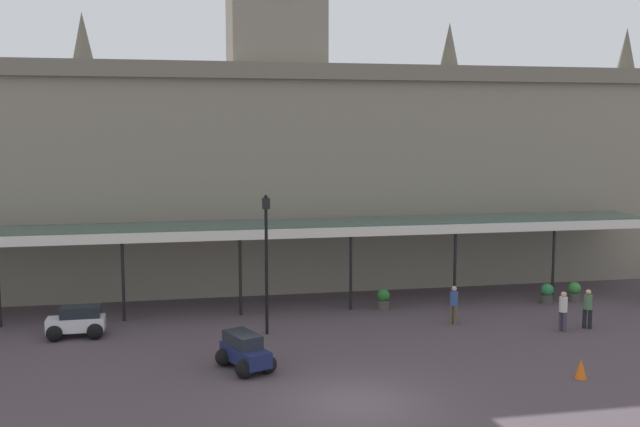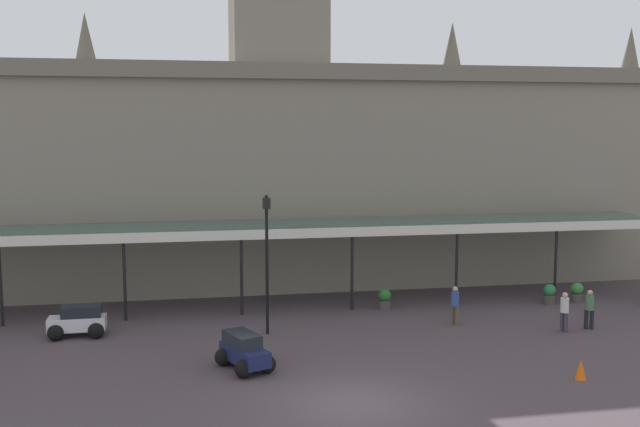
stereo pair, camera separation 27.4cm
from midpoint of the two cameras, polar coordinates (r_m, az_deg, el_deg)
ground_plane at (r=23.17m, az=3.09°, el=-14.62°), size 140.00×140.00×0.00m
station_building at (r=39.42m, az=-3.10°, el=3.81°), size 43.29×6.47×19.66m
entrance_canopy at (r=34.28m, az=-1.87°, el=-1.02°), size 35.84×3.26×3.95m
car_white_estate at (r=31.40m, az=-18.12°, el=-8.11°), size 2.26×1.55×1.27m
car_navy_estate at (r=26.14m, az=-5.63°, el=-10.81°), size 2.07×2.42×1.27m
pedestrian_near_entrance at (r=32.07m, az=10.73°, el=-6.94°), size 0.34×0.36×1.67m
pedestrian_crossing_forecourt at (r=32.89m, az=20.51°, el=-6.91°), size 0.35×0.34×1.67m
pedestrian_beside_cars at (r=32.12m, az=18.78°, el=-7.16°), size 0.34×0.38×1.67m
victorian_lamppost at (r=29.66m, az=-3.91°, el=-2.83°), size 0.30×0.30×5.74m
traffic_cone at (r=26.61m, az=19.97°, el=-11.37°), size 0.40×0.40×0.69m
planter_forecourt_centre at (r=34.34m, az=5.30°, el=-6.65°), size 0.60×0.60×0.96m
planter_by_canopy at (r=36.95m, az=17.67°, el=-5.99°), size 0.60×0.60×0.96m
planter_near_kerb at (r=37.74m, az=19.60°, el=-5.80°), size 0.60×0.60×0.96m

